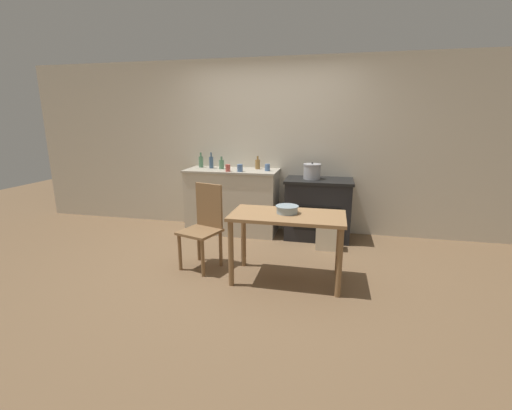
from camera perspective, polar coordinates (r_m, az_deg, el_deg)
ground_plane at (r=4.06m, az=-1.68°, el=-10.37°), size 14.00×14.00×0.00m
wall_back at (r=5.26m, az=2.56°, el=9.66°), size 8.00×0.07×2.55m
counter_cabinet at (r=5.19m, az=-3.94°, el=0.70°), size 1.37×0.60×0.96m
stove at (r=5.00m, az=10.29°, el=-0.59°), size 0.94×0.61×0.86m
work_table at (r=3.56m, az=5.24°, el=-3.27°), size 1.17×0.60×0.73m
chair at (r=3.98m, az=-8.67°, el=-3.21°), size 0.50×0.50×0.96m
flour_sack at (r=4.64m, az=11.74°, el=-5.00°), size 0.29×0.20×0.37m
stock_pot at (r=4.90m, az=9.32°, el=5.55°), size 0.25×0.25×0.24m
mixing_bowl_large at (r=3.55m, az=5.21°, el=-0.66°), size 0.24×0.24×0.08m
bottle_far_left at (r=5.26m, az=-7.46°, el=7.10°), size 0.06×0.06×0.24m
bottle_left at (r=5.18m, az=-5.76°, el=6.80°), size 0.08×0.08×0.18m
bottle_mid_left at (r=5.39m, az=-9.15°, el=7.16°), size 0.07×0.07×0.23m
bottle_center_left at (r=5.14m, az=0.27°, el=6.85°), size 0.07×0.07×0.19m
cup_center at (r=4.88m, az=-2.70°, el=6.18°), size 0.08×0.08×0.10m
cup_center_right at (r=4.95m, az=1.91°, el=6.27°), size 0.07×0.07×0.10m
cup_mid_right at (r=4.90m, az=-4.71°, el=6.16°), size 0.07×0.07×0.10m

